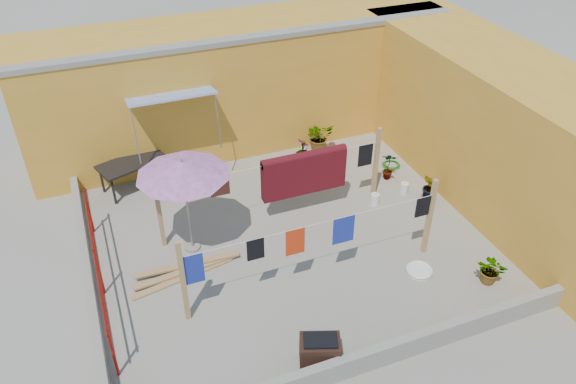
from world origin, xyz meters
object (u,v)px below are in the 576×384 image
(plant_back_a, at_px, (319,137))
(white_basin, at_px, (419,270))
(outdoor_table, at_px, (132,164))
(green_hose, at_px, (391,165))
(water_jug_a, at_px, (404,188))
(brazier, at_px, (320,352))
(patio_umbrella, at_px, (183,169))
(water_jug_b, at_px, (375,199))

(plant_back_a, bearing_deg, white_basin, -90.91)
(outdoor_table, relative_size, white_basin, 3.24)
(green_hose, distance_m, plant_back_a, 2.04)
(white_basin, xyz_separation_m, water_jug_a, (1.16, 2.52, 0.09))
(outdoor_table, bearing_deg, white_basin, -46.89)
(brazier, bearing_deg, green_hose, 49.47)
(brazier, height_order, green_hose, brazier)
(outdoor_table, distance_m, water_jug_a, 6.51)
(patio_umbrella, relative_size, white_basin, 4.19)
(patio_umbrella, bearing_deg, plant_back_a, 33.50)
(white_basin, bearing_deg, plant_back_a, 89.09)
(patio_umbrella, relative_size, water_jug_a, 7.13)
(water_jug_b, bearing_deg, water_jug_a, 9.97)
(patio_umbrella, height_order, outdoor_table, patio_umbrella)
(water_jug_b, bearing_deg, green_hose, 47.47)
(white_basin, distance_m, water_jug_a, 2.77)
(water_jug_b, xyz_separation_m, green_hose, (1.21, 1.32, -0.11))
(water_jug_a, bearing_deg, white_basin, -114.75)
(outdoor_table, xyz_separation_m, water_jug_b, (5.06, -2.76, -0.52))
(brazier, xyz_separation_m, water_jug_b, (3.03, 3.64, -0.15))
(outdoor_table, distance_m, plant_back_a, 4.88)
(water_jug_a, xyz_separation_m, green_hose, (0.33, 1.17, -0.11))
(patio_umbrella, distance_m, water_jug_b, 4.69)
(outdoor_table, height_order, plant_back_a, plant_back_a)
(brazier, distance_m, water_jug_b, 4.74)
(brazier, relative_size, plant_back_a, 0.98)
(outdoor_table, xyz_separation_m, plant_back_a, (4.87, 0.00, -0.26))
(patio_umbrella, bearing_deg, brazier, -70.70)
(white_basin, bearing_deg, brazier, -155.03)
(patio_umbrella, relative_size, brazier, 2.86)
(patio_umbrella, xyz_separation_m, white_basin, (4.04, -2.39, -1.93))
(outdoor_table, distance_m, brazier, 6.72)
(water_jug_a, relative_size, water_jug_b, 0.97)
(outdoor_table, bearing_deg, water_jug_a, -23.61)
(water_jug_a, bearing_deg, outdoor_table, 156.39)
(water_jug_b, height_order, plant_back_a, plant_back_a)
(water_jug_a, relative_size, green_hose, 0.66)
(patio_umbrella, bearing_deg, white_basin, -30.54)
(white_basin, bearing_deg, patio_umbrella, 149.46)
(brazier, xyz_separation_m, plant_back_a, (2.84, 6.40, 0.11))
(patio_umbrella, height_order, water_jug_b, patio_umbrella)
(outdoor_table, bearing_deg, green_hose, -12.83)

